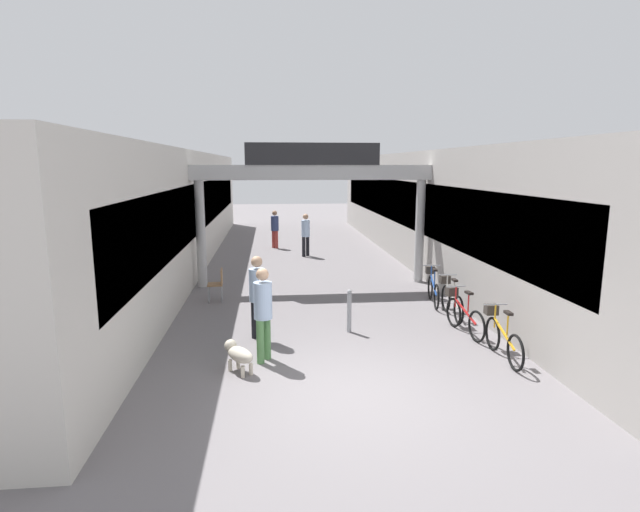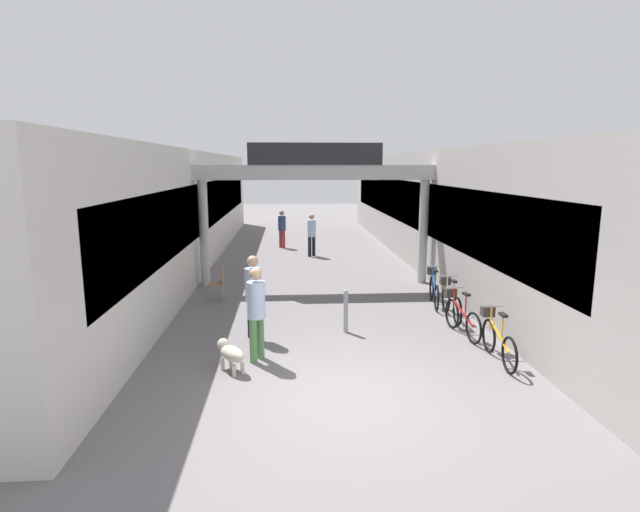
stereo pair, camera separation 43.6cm
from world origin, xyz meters
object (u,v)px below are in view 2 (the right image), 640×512
bicycle_orange_nearest (497,338)px  bicycle_blue_farthest (434,288)px  pedestrian_elderly_walking (282,227)px  bollard_post_metal (346,311)px  pedestrian_carrying_crate (312,232)px  bicycle_red_second (460,315)px  cafe_chair_wood_nearer (219,281)px  pedestrian_companion (253,291)px  bicycle_silver_third (450,300)px  dog_on_leash (230,353)px  pedestrian_with_dog (256,308)px

bicycle_orange_nearest → bicycle_blue_farthest: same height
pedestrian_elderly_walking → bicycle_blue_farthest: 10.27m
pedestrian_elderly_walking → bollard_post_metal: pedestrian_elderly_walking is taller
pedestrian_carrying_crate → bicycle_red_second: size_ratio=1.02×
bicycle_red_second → cafe_chair_wood_nearer: (-5.59, 3.12, 0.10)m
pedestrian_companion → bicycle_red_second: size_ratio=1.06×
bicycle_orange_nearest → bicycle_silver_third: same height
bicycle_silver_third → pedestrian_carrying_crate: bearing=109.2°
pedestrian_companion → dog_on_leash: bearing=-100.6°
bicycle_blue_farthest → cafe_chair_wood_nearer: bicycle_blue_farthest is taller
pedestrian_companion → dog_on_leash: size_ratio=2.44×
cafe_chair_wood_nearer → bollard_post_metal: bearing=-42.3°
bicycle_silver_third → bicycle_blue_farthest: bearing=92.9°
bollard_post_metal → pedestrian_with_dog: bearing=-141.1°
dog_on_leash → cafe_chair_wood_nearer: bearing=99.8°
bicycle_red_second → bicycle_blue_farthest: same height
pedestrian_companion → pedestrian_carrying_crate: size_ratio=1.04×
bollard_post_metal → pedestrian_carrying_crate: bearing=91.9°
bicycle_red_second → pedestrian_carrying_crate: bearing=106.1°
dog_on_leash → pedestrian_companion: bearing=79.4°
pedestrian_companion → bollard_post_metal: (1.99, 0.29, -0.54)m
dog_on_leash → bicycle_silver_third: 5.71m
pedestrian_carrying_crate → bollard_post_metal: pedestrian_carrying_crate is taller
bicycle_blue_farthest → bicycle_red_second: bearing=-92.7°
pedestrian_carrying_crate → dog_on_leash: pedestrian_carrying_crate is taller
bicycle_silver_third → pedestrian_companion: bearing=-165.5°
pedestrian_carrying_crate → bicycle_orange_nearest: size_ratio=1.02×
pedestrian_companion → bicycle_blue_farthest: 5.18m
bicycle_silver_third → bicycle_red_second: bearing=-98.2°
pedestrian_elderly_walking → dog_on_leash: (-0.78, -13.46, -0.61)m
bollard_post_metal → cafe_chair_wood_nearer: bearing=137.7°
pedestrian_carrying_crate → bollard_post_metal: size_ratio=1.79×
pedestrian_companion → pedestrian_elderly_walking: pedestrian_companion is taller
bicycle_blue_farthest → dog_on_leash: bearing=-140.3°
pedestrian_elderly_walking → bicycle_red_second: 12.45m
bicycle_red_second → bicycle_orange_nearest: bearing=-82.9°
pedestrian_companion → bicycle_red_second: 4.49m
dog_on_leash → bicycle_red_second: bearing=19.4°
pedestrian_carrying_crate → bicycle_blue_farthest: bearing=-68.3°
pedestrian_carrying_crate → bicycle_orange_nearest: (2.96, -11.11, -0.55)m
pedestrian_elderly_walking → cafe_chair_wood_nearer: (-1.61, -8.66, -0.41)m
bicycle_orange_nearest → cafe_chair_wood_nearer: (-5.78, 4.61, 0.10)m
dog_on_leash → bicycle_silver_third: size_ratio=0.43×
pedestrian_companion → cafe_chair_wood_nearer: pedestrian_companion is taller
pedestrian_elderly_walking → bicycle_blue_farthest: pedestrian_elderly_walking is taller
pedestrian_with_dog → bicycle_orange_nearest: pedestrian_with_dog is taller
bicycle_silver_third → dog_on_leash: bearing=-149.8°
pedestrian_companion → bicycle_red_second: bearing=0.1°
bicycle_red_second → bicycle_silver_third: 1.20m
pedestrian_with_dog → pedestrian_carrying_crate: size_ratio=1.04×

